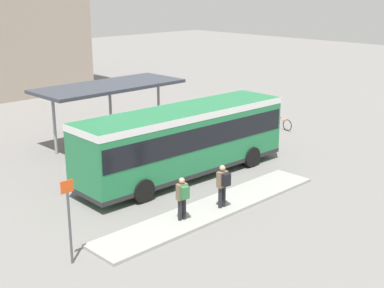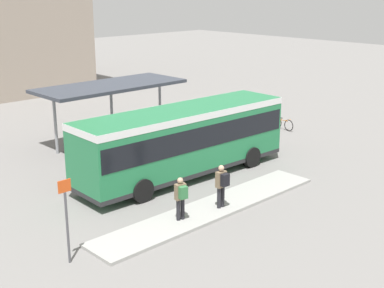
{
  "view_description": "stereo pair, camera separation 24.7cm",
  "coord_description": "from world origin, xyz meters",
  "px_view_note": "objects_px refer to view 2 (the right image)",
  "views": [
    {
      "loc": [
        -16.02,
        -16.94,
        8.47
      ],
      "look_at": [
        0.53,
        0.0,
        1.43
      ],
      "focal_mm": 50.0,
      "sensor_mm": 36.0,
      "label": 1
    },
    {
      "loc": [
        -15.84,
        -17.11,
        8.47
      ],
      "look_at": [
        0.53,
        0.0,
        1.43
      ],
      "focal_mm": 50.0,
      "sensor_mm": 36.0,
      "label": 2
    }
  ],
  "objects_px": {
    "bicycle_orange": "(283,124)",
    "platform_sign": "(67,217)",
    "pedestrian_waiting": "(181,196)",
    "bicycle_red": "(268,122)",
    "city_bus": "(184,137)",
    "pedestrian_companion": "(222,184)"
  },
  "relations": [
    {
      "from": "city_bus",
      "to": "bicycle_red",
      "type": "height_order",
      "value": "city_bus"
    },
    {
      "from": "pedestrian_companion",
      "to": "platform_sign",
      "type": "relative_size",
      "value": 0.62
    },
    {
      "from": "city_bus",
      "to": "bicycle_orange",
      "type": "bearing_deg",
      "value": 12.58
    },
    {
      "from": "pedestrian_companion",
      "to": "bicycle_red",
      "type": "xyz_separation_m",
      "value": [
        11.21,
        6.6,
        -0.73
      ]
    },
    {
      "from": "city_bus",
      "to": "pedestrian_waiting",
      "type": "xyz_separation_m",
      "value": [
        -3.56,
        -3.68,
        -0.79
      ]
    },
    {
      "from": "bicycle_orange",
      "to": "bicycle_red",
      "type": "xyz_separation_m",
      "value": [
        -0.47,
        0.77,
        0.03
      ]
    },
    {
      "from": "pedestrian_companion",
      "to": "bicycle_red",
      "type": "relative_size",
      "value": 0.96
    },
    {
      "from": "bicycle_red",
      "to": "bicycle_orange",
      "type": "bearing_deg",
      "value": 35.31
    },
    {
      "from": "platform_sign",
      "to": "bicycle_orange",
      "type": "bearing_deg",
      "value": 16.28
    },
    {
      "from": "bicycle_orange",
      "to": "bicycle_red",
      "type": "relative_size",
      "value": 0.92
    },
    {
      "from": "city_bus",
      "to": "platform_sign",
      "type": "height_order",
      "value": "city_bus"
    },
    {
      "from": "pedestrian_companion",
      "to": "platform_sign",
      "type": "distance_m",
      "value": 6.53
    },
    {
      "from": "city_bus",
      "to": "platform_sign",
      "type": "distance_m",
      "value": 8.82
    },
    {
      "from": "pedestrian_waiting",
      "to": "bicycle_red",
      "type": "xyz_separation_m",
      "value": [
        13.14,
        6.35,
        -0.68
      ]
    },
    {
      "from": "bicycle_orange",
      "to": "platform_sign",
      "type": "xyz_separation_m",
      "value": [
        -18.18,
        -5.31,
        1.2
      ]
    },
    {
      "from": "bicycle_orange",
      "to": "platform_sign",
      "type": "distance_m",
      "value": 18.97
    },
    {
      "from": "pedestrian_waiting",
      "to": "city_bus",
      "type": "bearing_deg",
      "value": -32.25
    },
    {
      "from": "platform_sign",
      "to": "bicycle_red",
      "type": "bearing_deg",
      "value": 18.94
    },
    {
      "from": "bicycle_red",
      "to": "platform_sign",
      "type": "xyz_separation_m",
      "value": [
        -17.71,
        -6.08,
        1.17
      ]
    },
    {
      "from": "pedestrian_waiting",
      "to": "bicycle_orange",
      "type": "bearing_deg",
      "value": -55.89
    },
    {
      "from": "city_bus",
      "to": "bicycle_orange",
      "type": "relative_size",
      "value": 6.47
    },
    {
      "from": "bicycle_orange",
      "to": "city_bus",
      "type": "bearing_deg",
      "value": -72.89
    }
  ]
}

